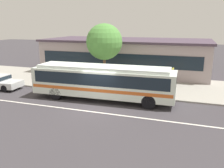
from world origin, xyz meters
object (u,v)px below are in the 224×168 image
at_px(bus_stop_sign, 172,78).
at_px(street_tree_near_stop, 104,42).
at_px(pedestrian_waiting_near_sign, 85,77).
at_px(transit_bus, 103,80).
at_px(pedestrian_walking_along_curb, 150,81).

relative_size(bus_stop_sign, street_tree_near_stop, 0.41).
xyz_separation_m(bus_stop_sign, street_tree_near_stop, (-6.62, 2.40, 2.51)).
distance_m(pedestrian_waiting_near_sign, street_tree_near_stop, 3.81).
bearing_deg(transit_bus, bus_stop_sign, 22.76).
bearing_deg(bus_stop_sign, pedestrian_walking_along_curb, 163.12).
xyz_separation_m(transit_bus, street_tree_near_stop, (-1.57, 4.52, 2.58)).
distance_m(pedestrian_waiting_near_sign, bus_stop_sign, 7.84).
distance_m(transit_bus, street_tree_near_stop, 5.44).
bearing_deg(pedestrian_walking_along_curb, bus_stop_sign, -16.88).
relative_size(pedestrian_walking_along_curb, bus_stop_sign, 0.73).
bearing_deg(street_tree_near_stop, bus_stop_sign, -19.94).
bearing_deg(street_tree_near_stop, pedestrian_walking_along_curb, -21.13).
xyz_separation_m(transit_bus, pedestrian_walking_along_curb, (3.17, 2.69, -0.45)).
distance_m(transit_bus, pedestrian_walking_along_curb, 4.18).
bearing_deg(bus_stop_sign, transit_bus, -157.24).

